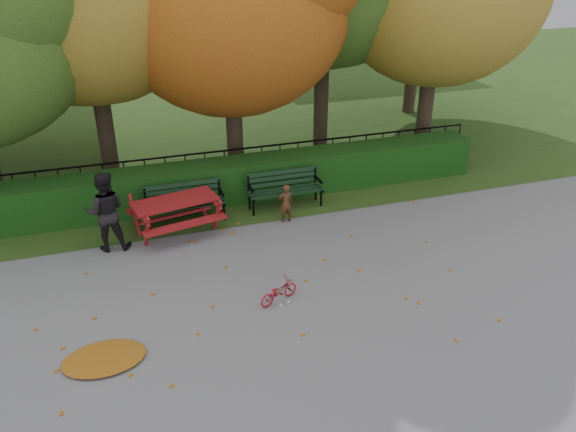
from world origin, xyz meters
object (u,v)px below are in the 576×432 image
object	(u,v)px
bench_left	(184,200)
bicycle	(279,291)
adult	(106,211)
picnic_table	(175,207)
child	(286,203)
bench_right	(284,186)

from	to	relation	value
bench_left	bicycle	distance (m)	3.91
adult	bicycle	distance (m)	4.11
picnic_table	adult	size ratio (longest dim) A/B	1.21
bench_left	adult	size ratio (longest dim) A/B	1.04
adult	child	bearing A→B (deg)	-172.79
child	bench_left	bearing A→B (deg)	-23.10
child	bicycle	xyz separation A→B (m)	(-1.10, -2.96, -0.25)
bench_left	picnic_table	distance (m)	0.58
bench_left	adult	bearing A→B (deg)	-154.84
bench_right	bicycle	distance (m)	3.99
bench_right	bicycle	size ratio (longest dim) A/B	2.23
bench_right	picnic_table	bearing A→B (deg)	-169.39
picnic_table	child	size ratio (longest dim) A/B	2.26
bench_right	bicycle	xyz separation A→B (m)	(-1.32, -3.75, -0.31)
picnic_table	child	bearing A→B (deg)	-18.25
bench_right	child	distance (m)	0.82
bench_left	bicycle	bearing A→B (deg)	-73.88
child	adult	world-z (taller)	adult
bench_left	bench_right	distance (m)	2.40
bench_right	picnic_table	size ratio (longest dim) A/B	0.86
bench_left	bench_right	bearing A→B (deg)	0.00
picnic_table	bicycle	xyz separation A→B (m)	(1.36, -3.25, -0.40)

